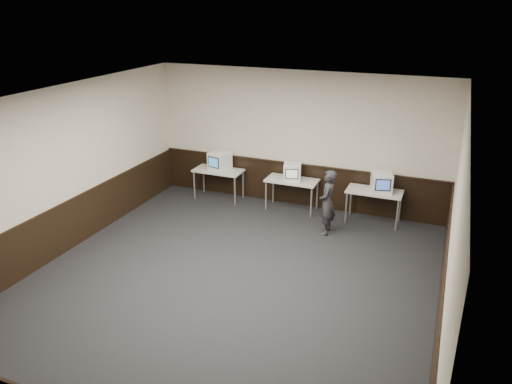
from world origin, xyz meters
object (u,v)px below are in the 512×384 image
Objects in this scene: emac_center at (292,172)px; desk_right at (374,194)px; emac_right at (382,182)px; person at (327,202)px; desk_left at (218,172)px; emac_left at (220,161)px; desk_center at (292,182)px.

desk_right is at bearing -14.56° from emac_center.
person is at bearing -151.45° from emac_right.
emac_center is (1.91, -0.02, 0.27)m from desk_left.
emac_center is 1.44m from person.
emac_left is at bearing 179.45° from desk_right.
emac_right is at bearing -0.43° from desk_center.
emac_right is (2.03, -0.02, 0.29)m from desk_center.
emac_left reaches higher than desk_center.
desk_center is at bearing -135.27° from person.
emac_left is 3.12m from person.
emac_center is at bearing 12.19° from emac_left.
emac_center is (1.88, -0.05, -0.02)m from emac_left.
desk_center and desk_right have the same top height.
emac_center is at bearing -0.51° from desk_left.
emac_left is 1.88m from emac_center.
emac_left is (-3.77, 0.04, 0.29)m from desk_right.
desk_left is at bearing 164.41° from emac_center.
desk_right is 1.24m from person.
desk_left is 3.94m from emac_right.
emac_left reaches higher than desk_right.
emac_right is at bearing -6.51° from desk_right.
emac_center reaches higher than desk_left.
emac_left is 1.00× the size of emac_right.
emac_center is at bearing -67.58° from desk_center.
desk_left is 3.13m from person.
person is at bearing -131.08° from desk_right.
desk_right is 2.16× the size of emac_left.
emac_right reaches higher than desk_right.
desk_right is at bearing 13.27° from emac_left.
desk_center is 2.05m from emac_right.
desk_left and desk_center have the same top height.
emac_center is (-1.89, -0.02, 0.27)m from desk_right.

